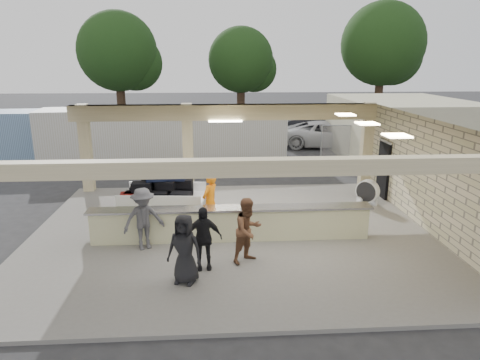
{
  "coord_description": "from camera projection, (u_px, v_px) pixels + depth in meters",
  "views": [
    {
      "loc": [
        -0.48,
        -12.12,
        5.17
      ],
      "look_at": [
        0.35,
        1.0,
        1.47
      ],
      "focal_mm": 32.0,
      "sensor_mm": 36.0,
      "label": 1
    }
  ],
  "objects": [
    {
      "name": "ground",
      "position": [
        231.0,
        235.0,
        13.08
      ],
      "size": [
        120.0,
        120.0,
        0.0
      ],
      "primitive_type": "plane",
      "color": "#28282B",
      "rests_on": "ground"
    },
    {
      "name": "pavilion",
      "position": [
        236.0,
        187.0,
        13.36
      ],
      "size": [
        12.01,
        10.0,
        3.55
      ],
      "color": "slate",
      "rests_on": "ground"
    },
    {
      "name": "baggage_counter",
      "position": [
        231.0,
        223.0,
        12.44
      ],
      "size": [
        8.2,
        0.58,
        0.98
      ],
      "color": "beige",
      "rests_on": "pavilion"
    },
    {
      "name": "luggage_cart",
      "position": [
        161.0,
        193.0,
        14.05
      ],
      "size": [
        2.81,
        1.89,
        1.56
      ],
      "rotation": [
        0.0,
        0.0,
        -0.09
      ],
      "color": "white",
      "rests_on": "pavilion"
    },
    {
      "name": "drum_fan",
      "position": [
        368.0,
        191.0,
        15.46
      ],
      "size": [
        0.78,
        0.77,
        0.91
      ],
      "rotation": [
        0.0,
        0.0,
        -0.77
      ],
      "color": "white",
      "rests_on": "pavilion"
    },
    {
      "name": "baggage_handler",
      "position": [
        210.0,
        202.0,
        13.06
      ],
      "size": [
        0.66,
        0.74,
        1.79
      ],
      "primitive_type": "imported",
      "rotation": [
        0.0,
        0.0,
        4.13
      ],
      "color": "orange",
      "rests_on": "pavilion"
    },
    {
      "name": "passenger_a",
      "position": [
        248.0,
        230.0,
        10.96
      ],
      "size": [
        0.89,
        0.8,
        1.72
      ],
      "primitive_type": "imported",
      "rotation": [
        0.0,
        0.0,
        0.64
      ],
      "color": "brown",
      "rests_on": "pavilion"
    },
    {
      "name": "passenger_b",
      "position": [
        203.0,
        238.0,
        10.59
      ],
      "size": [
        0.97,
        0.4,
        1.63
      ],
      "primitive_type": "imported",
      "rotation": [
        0.0,
        0.0,
        0.05
      ],
      "color": "black",
      "rests_on": "pavilion"
    },
    {
      "name": "passenger_c",
      "position": [
        143.0,
        219.0,
        11.7
      ],
      "size": [
        1.2,
        0.83,
        1.75
      ],
      "primitive_type": "imported",
      "rotation": [
        0.0,
        0.0,
        0.43
      ],
      "color": "#49494E",
      "rests_on": "pavilion"
    },
    {
      "name": "passenger_d",
      "position": [
        185.0,
        249.0,
        9.92
      ],
      "size": [
        0.89,
        0.58,
        1.68
      ],
      "primitive_type": "imported",
      "rotation": [
        0.0,
        0.0,
        -0.32
      ],
      "color": "black",
      "rests_on": "pavilion"
    },
    {
      "name": "car_white_a",
      "position": [
        329.0,
        134.0,
        26.14
      ],
      "size": [
        5.87,
        3.48,
        1.58
      ],
      "primitive_type": "imported",
      "rotation": [
        0.0,
        0.0,
        1.41
      ],
      "color": "white",
      "rests_on": "ground"
    },
    {
      "name": "car_white_b",
      "position": [
        416.0,
        132.0,
        27.54
      ],
      "size": [
        4.68,
        2.11,
        1.43
      ],
      "primitive_type": "imported",
      "rotation": [
        0.0,
        0.0,
        1.48
      ],
      "color": "white",
      "rests_on": "ground"
    },
    {
      "name": "car_dark",
      "position": [
        315.0,
        131.0,
        27.55
      ],
      "size": [
        4.69,
        4.09,
        1.55
      ],
      "primitive_type": "imported",
      "rotation": [
        0.0,
        0.0,
        0.93
      ],
      "color": "black",
      "rests_on": "ground"
    },
    {
      "name": "container_white",
      "position": [
        166.0,
        134.0,
        22.85
      ],
      "size": [
        12.92,
        3.82,
        2.76
      ],
      "primitive_type": "cube",
      "rotation": [
        0.0,
        0.0,
        0.1
      ],
      "color": "silver",
      "rests_on": "ground"
    },
    {
      "name": "container_blue",
      "position": [
        8.0,
        136.0,
        22.56
      ],
      "size": [
        10.13,
        2.84,
        2.61
      ],
      "primitive_type": "cube",
      "rotation": [
        0.0,
        0.0,
        0.04
      ],
      "color": "#7EA6CA",
      "rests_on": "ground"
    },
    {
      "name": "fence",
      "position": [
        435.0,
        143.0,
        22.1
      ],
      "size": [
        12.06,
        0.06,
        2.03
      ],
      "color": "gray",
      "rests_on": "ground"
    },
    {
      "name": "tree_left",
      "position": [
        122.0,
        55.0,
        34.31
      ],
      "size": [
        6.6,
        6.3,
        9.0
      ],
      "color": "#382619",
      "rests_on": "ground"
    },
    {
      "name": "tree_mid",
      "position": [
        244.0,
        63.0,
        37.01
      ],
      "size": [
        6.0,
        5.6,
        8.0
      ],
      "color": "#382619",
      "rests_on": "ground"
    },
    {
      "name": "tree_right",
      "position": [
        385.0,
        47.0,
        36.44
      ],
      "size": [
        7.2,
        7.0,
        10.0
      ],
      "color": "#382619",
      "rests_on": "ground"
    },
    {
      "name": "adjacent_building",
      "position": [
        400.0,
        129.0,
        22.83
      ],
      "size": [
        6.0,
        8.0,
        3.2
      ],
      "primitive_type": "cube",
      "color": "beige",
      "rests_on": "ground"
    }
  ]
}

